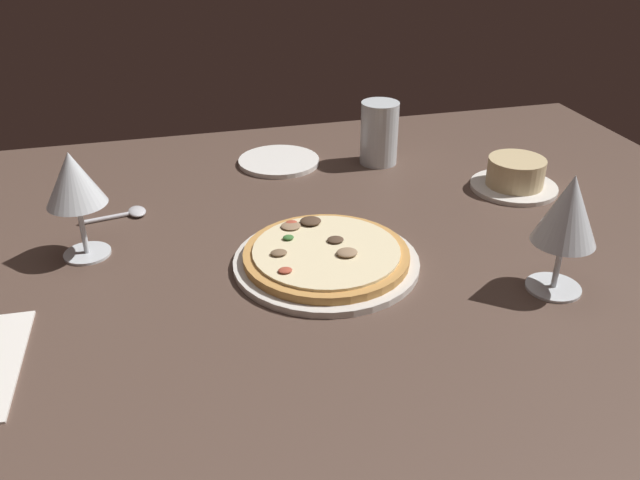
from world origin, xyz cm
name	(u,v)px	position (x,y,z in cm)	size (l,w,h in cm)	color
dining_table	(314,263)	(0.00, 0.00, 2.00)	(150.00, 110.00, 4.00)	brown
pizza_main	(326,257)	(0.73, -4.06, 5.22)	(26.21, 26.21, 3.35)	silver
ramekin_on_saucer	(515,176)	(39.32, 12.65, 6.43)	(15.04, 15.04, 5.63)	silver
wine_glass_far	(568,212)	(28.42, -17.61, 15.38)	(8.18, 8.18, 16.43)	silver
wine_glass_near	(73,182)	(-32.04, 7.47, 15.47)	(8.33, 8.33, 15.87)	silver
water_glass	(379,137)	(20.29, 30.28, 9.04)	(7.09, 7.09, 11.77)	silver
side_plate	(279,161)	(1.77, 34.46, 4.45)	(15.40, 15.40, 0.90)	white
spoon	(129,213)	(-26.08, 18.86, 4.46)	(10.67, 4.45, 1.00)	silver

